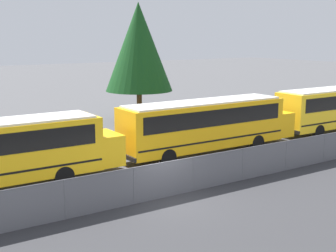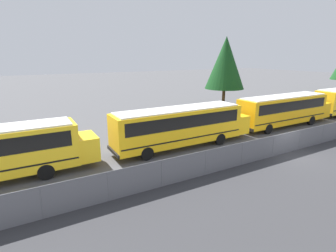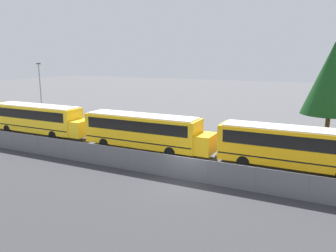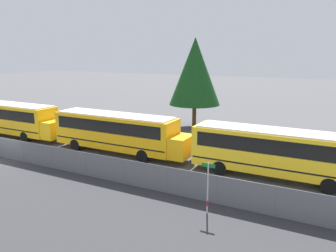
{
  "view_description": "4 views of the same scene",
  "coord_description": "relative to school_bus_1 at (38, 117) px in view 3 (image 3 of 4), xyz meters",
  "views": [
    {
      "loc": [
        -10.78,
        -16.67,
        7.08
      ],
      "look_at": [
        3.81,
        5.5,
        1.95
      ],
      "focal_mm": 50.0,
      "sensor_mm": 36.0,
      "label": 1
    },
    {
      "loc": [
        -17.14,
        -11.94,
        7.27
      ],
      "look_at": [
        -7.23,
        5.55,
        1.8
      ],
      "focal_mm": 28.0,
      "sensor_mm": 36.0,
      "label": 2
    },
    {
      "loc": [
        8.24,
        -19.52,
        8.22
      ],
      "look_at": [
        -4.15,
        5.67,
        2.34
      ],
      "focal_mm": 35.0,
      "sensor_mm": 36.0,
      "label": 3
    },
    {
      "loc": [
        22.28,
        -15.96,
        8.06
      ],
      "look_at": [
        10.78,
        6.09,
        2.55
      ],
      "focal_mm": 35.0,
      "sensor_mm": 36.0,
      "label": 4
    }
  ],
  "objects": [
    {
      "name": "ground_plane",
      "position": [
        19.49,
        -5.34,
        -1.93
      ],
      "size": [
        200.0,
        200.0,
        0.0
      ],
      "primitive_type": "plane",
      "color": "#4C4C4F"
    },
    {
      "name": "road_strip",
      "position": [
        19.49,
        -11.34,
        -1.92
      ],
      "size": [
        123.38,
        12.0,
        0.01
      ],
      "color": "#333335",
      "rests_on": "ground_plane"
    },
    {
      "name": "fence",
      "position": [
        19.49,
        -5.34,
        -1.09
      ],
      "size": [
        89.45,
        0.07,
        1.64
      ],
      "color": "#9EA0A5",
      "rests_on": "ground_plane"
    },
    {
      "name": "school_bus_1",
      "position": [
        0.0,
        0.0,
        0.0
      ],
      "size": [
        12.22,
        2.49,
        3.25
      ],
      "color": "yellow",
      "rests_on": "ground_plane"
    },
    {
      "name": "school_bus_2",
      "position": [
        13.27,
        -0.24,
        0.0
      ],
      "size": [
        12.22,
        2.49,
        3.25
      ],
      "color": "yellow",
      "rests_on": "ground_plane"
    },
    {
      "name": "school_bus_3",
      "position": [
        26.03,
        -0.07,
        0.0
      ],
      "size": [
        12.22,
        2.49,
        3.25
      ],
      "color": "#EDA80F",
      "rests_on": "ground_plane"
    },
    {
      "name": "light_pole",
      "position": [
        -8.64,
        8.49,
        2.2
      ],
      "size": [
        0.6,
        0.24,
        7.5
      ],
      "color": "gray",
      "rests_on": "ground_plane"
    },
    {
      "name": "tree_0",
      "position": [
        27.92,
        11.52,
        4.26
      ],
      "size": [
        5.51,
        5.51,
        9.78
      ],
      "color": "#51381E",
      "rests_on": "ground_plane"
    }
  ]
}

